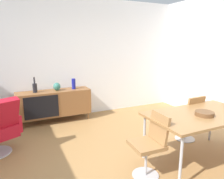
% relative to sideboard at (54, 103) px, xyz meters
% --- Properties ---
extents(ground_plane, '(8.32, 8.32, 0.00)m').
position_rel_sideboard_xyz_m(ground_plane, '(0.15, -2.30, -0.44)').
color(ground_plane, '#9E7242').
extents(wall_back, '(6.80, 0.12, 2.80)m').
position_rel_sideboard_xyz_m(wall_back, '(0.15, 0.30, 0.96)').
color(wall_back, white).
rests_on(wall_back, ground_plane).
extents(sideboard, '(1.60, 0.45, 0.72)m').
position_rel_sideboard_xyz_m(sideboard, '(0.00, 0.00, 0.00)').
color(sideboard, brown).
rests_on(sideboard, ground_plane).
extents(vase_cobalt, '(0.09, 0.09, 0.24)m').
position_rel_sideboard_xyz_m(vase_cobalt, '(0.46, 0.00, 0.40)').
color(vase_cobalt, navy).
rests_on(vase_cobalt, sideboard).
extents(vase_sculptural_dark, '(0.16, 0.16, 0.18)m').
position_rel_sideboard_xyz_m(vase_sculptural_dark, '(0.08, 0.00, 0.37)').
color(vase_sculptural_dark, '#337266').
rests_on(vase_sculptural_dark, sideboard).
extents(vase_ceramic_small, '(0.09, 0.09, 0.33)m').
position_rel_sideboard_xyz_m(vase_ceramic_small, '(-0.38, 0.00, 0.39)').
color(vase_ceramic_small, black).
rests_on(vase_ceramic_small, sideboard).
extents(dining_table, '(1.60, 0.90, 0.74)m').
position_rel_sideboard_xyz_m(dining_table, '(1.68, -2.57, 0.26)').
color(dining_table, olive).
rests_on(dining_table, ground_plane).
extents(wooden_bowl_on_table, '(0.26, 0.26, 0.06)m').
position_rel_sideboard_xyz_m(wooden_bowl_on_table, '(1.65, -2.65, 0.33)').
color(wooden_bowl_on_table, brown).
rests_on(wooden_bowl_on_table, dining_table).
extents(dining_chair_near_window, '(0.44, 0.42, 0.86)m').
position_rel_sideboard_xyz_m(dining_chair_near_window, '(0.79, -2.57, 0.03)').
color(dining_chair_near_window, '#9E7042').
rests_on(dining_chair_near_window, ground_plane).
extents(dining_chair_back_right, '(0.41, 0.44, 0.86)m').
position_rel_sideboard_xyz_m(dining_chair_back_right, '(2.03, -2.01, 0.03)').
color(dining_chair_back_right, '#9E7042').
rests_on(dining_chair_back_right, ground_plane).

